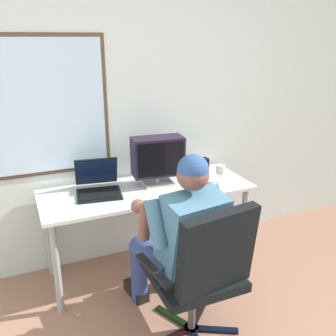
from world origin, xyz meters
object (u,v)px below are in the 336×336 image
wine_glass (221,170)px  coffee_mug (202,180)px  crt_monitor (158,157)px  office_chair (203,268)px  laptop (98,183)px  person_seated (180,235)px  desk (147,199)px  desk_speaker (203,167)px

wine_glass → coffee_mug: bearing=174.9°
crt_monitor → coffee_mug: size_ratio=4.78×
office_chair → laptop: size_ratio=2.41×
crt_monitor → coffee_mug: bearing=-25.0°
office_chair → wine_glass: 0.98m
office_chair → crt_monitor: size_ratio=2.33×
person_seated → coffee_mug: 0.68m
person_seated → wine_glass: 0.80m
desk → laptop: bearing=165.8°
person_seated → desk_speaker: 0.90m
office_chair → coffee_mug: 0.90m
person_seated → crt_monitor: (0.11, 0.66, 0.32)m
office_chair → laptop: (-0.40, 0.96, 0.25)m
wine_glass → coffee_mug: 0.17m
wine_glass → office_chair: bearing=-126.1°
crt_monitor → coffee_mug: (0.32, -0.15, -0.19)m
laptop → crt_monitor: bearing=-5.0°
person_seated → desk: bearing=90.0°
person_seated → crt_monitor: size_ratio=2.92×
wine_glass → desk_speaker: (-0.05, 0.21, -0.03)m
crt_monitor → desk_speaker: bearing=6.0°
coffee_mug → person_seated: bearing=-129.6°
desk → crt_monitor: 0.34m
office_chair → crt_monitor: bearing=85.1°
coffee_mug → wine_glass: bearing=-5.1°
desk_speaker → coffee_mug: 0.22m
coffee_mug → office_chair: bearing=-116.9°
person_seated → crt_monitor: bearing=80.5°
desk → office_chair: office_chair is taller
laptop → desk_speaker: 0.90m
desk → coffee_mug: size_ratio=18.77×
crt_monitor → laptop: size_ratio=1.04×
wine_glass → laptop: bearing=167.9°
office_chair → laptop: laptop is taller
laptop → coffee_mug: size_ratio=4.61×
person_seated → desk_speaker: (0.54, 0.71, 0.17)m
office_chair → desk_speaker: 1.12m
desk_speaker → office_chair: bearing=-117.6°
person_seated → desk_speaker: person_seated is taller
person_seated → desk_speaker: bearing=52.8°
crt_monitor → wine_glass: bearing=-18.7°
laptop → desk_speaker: (0.90, 0.00, 0.01)m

